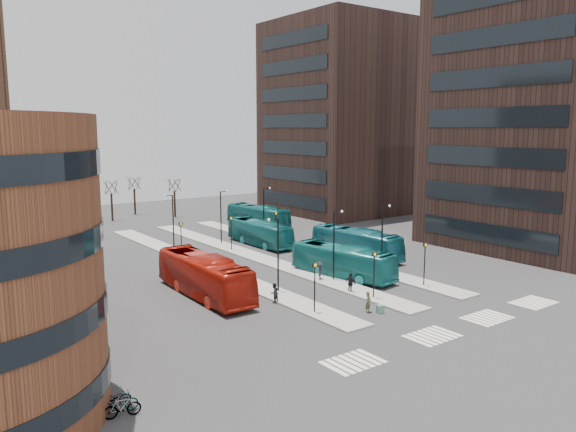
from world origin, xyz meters
TOP-DOWN VIEW (x-y plane):
  - ground at (0.00, 0.00)m, footprint 160.00×160.00m
  - island_left at (-4.00, 30.00)m, footprint 2.50×45.00m
  - island_mid at (2.00, 30.00)m, footprint 2.50×45.00m
  - island_right at (8.00, 30.00)m, footprint 2.50×45.00m
  - suitcase at (-0.46, 9.24)m, footprint 0.58×0.51m
  - red_bus at (-8.77, 20.70)m, footprint 3.09×12.16m
  - teal_bus_a at (4.13, 18.50)m, footprint 4.18×10.79m
  - teal_bus_b at (5.86, 34.76)m, footprint 2.46×10.44m
  - teal_bus_c at (10.49, 23.51)m, footprint 3.22×11.20m
  - teal_bus_d at (12.26, 44.88)m, footprint 3.62×11.16m
  - traveller at (-1.03, 9.91)m, footprint 0.68×0.58m
  - commuter_a at (-5.26, 15.91)m, footprint 0.90×0.78m
  - commuter_b at (1.29, 14.33)m, footprint 0.48×1.02m
  - commuter_c at (1.66, 18.83)m, footprint 1.14×1.23m
  - bicycle_near at (-21.00, 6.29)m, footprint 1.96×0.98m
  - bicycle_mid at (-21.00, 5.74)m, footprint 1.82×0.84m
  - bicycle_far at (-21.00, 6.95)m, footprint 1.70×0.73m
  - crosswalk_stripes at (1.75, 4.00)m, footprint 22.35×2.40m
  - tower_near at (31.98, 16.00)m, footprint 20.12×20.00m
  - tower_far at (31.98, 50.00)m, footprint 20.12×20.00m
  - sign_poles at (1.60, 23.00)m, footprint 12.45×22.12m
  - lamp_posts at (2.64, 28.00)m, footprint 14.04×20.24m
  - bare_trees at (2.67, 62.67)m, footprint 10.97×8.14m

SIDE VIEW (x-z plane):
  - ground at x=0.00m, z-range 0.00..0.00m
  - crosswalk_stripes at x=1.75m, z-range 0.00..0.01m
  - island_left at x=-4.00m, z-range 0.00..0.15m
  - island_mid at x=2.00m, z-range 0.00..0.15m
  - island_right at x=8.00m, z-range 0.00..0.15m
  - suitcase at x=-0.46m, z-range 0.00..0.61m
  - bicycle_far at x=-21.00m, z-range 0.00..0.87m
  - bicycle_near at x=-21.00m, z-range 0.00..0.98m
  - bicycle_mid at x=-21.00m, z-range 0.00..1.05m
  - commuter_a at x=-5.26m, z-range 0.00..1.56m
  - traveller at x=-1.03m, z-range 0.00..1.59m
  - commuter_c at x=1.66m, z-range 0.00..1.67m
  - commuter_b at x=1.29m, z-range 0.00..1.70m
  - teal_bus_b at x=5.86m, z-range 0.00..2.91m
  - teal_bus_a at x=4.13m, z-range 0.00..2.93m
  - teal_bus_d at x=12.26m, z-range 0.00..3.05m
  - teal_bus_c at x=10.49m, z-range 0.00..3.08m
  - red_bus at x=-8.77m, z-range 0.00..3.37m
  - sign_poles at x=1.60m, z-range 0.58..4.23m
  - bare_trees at x=2.67m, z-range -0.22..5.67m
  - lamp_posts at x=2.64m, z-range 0.52..6.64m
  - tower_near at x=31.98m, z-range 0.00..30.00m
  - tower_far at x=31.98m, z-range 0.00..30.00m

